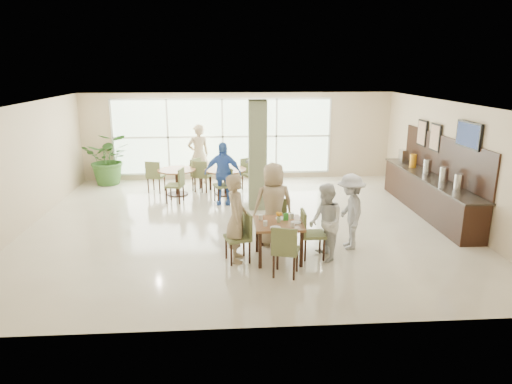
{
  "coord_description": "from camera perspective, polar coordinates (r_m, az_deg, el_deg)",
  "views": [
    {
      "loc": [
        -0.41,
        -10.26,
        3.63
      ],
      "look_at": [
        0.2,
        -1.2,
        1.1
      ],
      "focal_mm": 32.0,
      "sensor_mm": 36.0,
      "label": 1
    }
  ],
  "objects": [
    {
      "name": "adult_b",
      "position": [
        13.07,
        -0.01,
        3.03
      ],
      "size": [
        0.74,
        1.51,
        1.58
      ],
      "primitive_type": "imported",
      "rotation": [
        0.0,
        0.0,
        -1.5
      ],
      "color": "white",
      "rests_on": "ground"
    },
    {
      "name": "teen_standing",
      "position": [
        9.41,
        11.69,
        -2.42
      ],
      "size": [
        0.61,
        1.02,
        1.55
      ],
      "primitive_type": "imported",
      "rotation": [
        0.0,
        0.0,
        -1.6
      ],
      "color": "#B1B1B3",
      "rests_on": "ground"
    },
    {
      "name": "round_table_left",
      "position": [
        13.33,
        -9.87,
        2.07
      ],
      "size": [
        1.09,
        1.09,
        0.75
      ],
      "color": "brown",
      "rests_on": "ground"
    },
    {
      "name": "teen_right",
      "position": [
        8.76,
        8.69,
        -3.8
      ],
      "size": [
        0.64,
        0.79,
        1.5
      ],
      "primitive_type": "imported",
      "rotation": [
        0.0,
        0.0,
        -1.46
      ],
      "color": "white",
      "rests_on": "ground"
    },
    {
      "name": "room_shell",
      "position": [
        10.45,
        -1.55,
        4.93
      ],
      "size": [
        10.0,
        10.0,
        10.0
      ],
      "color": "white",
      "rests_on": "ground"
    },
    {
      "name": "adult_a",
      "position": [
        12.22,
        -4.19,
        2.33
      ],
      "size": [
        1.05,
        0.67,
        1.68
      ],
      "primitive_type": "imported",
      "rotation": [
        0.0,
        0.0,
        -0.12
      ],
      "color": "#4472CC",
      "rests_on": "ground"
    },
    {
      "name": "wall_tv",
      "position": [
        11.14,
        25.04,
        6.48
      ],
      "size": [
        0.06,
        1.0,
        0.58
      ],
      "color": "black",
      "rests_on": "ground"
    },
    {
      "name": "buffet_counter",
      "position": [
        12.31,
        20.81,
        0.05
      ],
      "size": [
        0.64,
        4.7,
        1.95
      ],
      "color": "black",
      "rests_on": "ground"
    },
    {
      "name": "potted_plant",
      "position": [
        15.01,
        -17.9,
        4.0
      ],
      "size": [
        1.56,
        1.56,
        1.63
      ],
      "primitive_type": "imported",
      "rotation": [
        0.0,
        0.0,
        0.06
      ],
      "color": "#346026",
      "rests_on": "ground"
    },
    {
      "name": "chairs_table_right",
      "position": [
        13.22,
        -3.82,
        1.72
      ],
      "size": [
        2.03,
        1.82,
        0.95
      ],
      "color": "brown",
      "rests_on": "ground"
    },
    {
      "name": "teen_left",
      "position": [
        8.61,
        -2.45,
        -3.29
      ],
      "size": [
        0.41,
        0.62,
        1.7
      ],
      "primitive_type": "imported",
      "rotation": [
        0.0,
        0.0,
        1.58
      ],
      "color": "tan",
      "rests_on": "ground"
    },
    {
      "name": "framed_art_a",
      "position": [
        12.6,
        21.49,
        6.37
      ],
      "size": [
        0.05,
        0.55,
        0.7
      ],
      "color": "black",
      "rests_on": "ground"
    },
    {
      "name": "ground",
      "position": [
        10.89,
        -1.48,
        -3.91
      ],
      "size": [
        10.0,
        10.0,
        0.0
      ],
      "primitive_type": "plane",
      "color": "beige",
      "rests_on": "ground"
    },
    {
      "name": "teen_far",
      "position": [
        9.41,
        2.18,
        -1.52
      ],
      "size": [
        0.91,
        0.59,
        1.73
      ],
      "primitive_type": "imported",
      "rotation": [
        0.0,
        0.0,
        3.3
      ],
      "color": "tan",
      "rests_on": "ground"
    },
    {
      "name": "round_table_right",
      "position": [
        13.2,
        -3.84,
        2.22
      ],
      "size": [
        1.2,
        1.2,
        0.75
      ],
      "color": "brown",
      "rests_on": "ground"
    },
    {
      "name": "adult_standing",
      "position": [
        14.38,
        -7.19,
        4.68
      ],
      "size": [
        0.8,
        0.66,
        1.89
      ],
      "primitive_type": "imported",
      "rotation": [
        0.0,
        0.0,
        3.49
      ],
      "color": "tan",
      "rests_on": "ground"
    },
    {
      "name": "window_bank",
      "position": [
        14.89,
        -4.2,
        6.91
      ],
      "size": [
        7.0,
        0.04,
        7.0
      ],
      "color": "silver",
      "rests_on": "ground"
    },
    {
      "name": "chairs_table_left",
      "position": [
        13.34,
        -9.79,
        1.65
      ],
      "size": [
        1.92,
        1.76,
        0.95
      ],
      "color": "brown",
      "rests_on": "ground"
    },
    {
      "name": "tabletop_clutter",
      "position": [
        8.65,
        3.04,
        -3.47
      ],
      "size": [
        0.79,
        0.72,
        0.21
      ],
      "color": "white",
      "rests_on": "main_table"
    },
    {
      "name": "main_table",
      "position": [
        8.72,
        2.85,
        -4.42
      ],
      "size": [
        0.91,
        0.91,
        0.75
      ],
      "color": "brown",
      "rests_on": "ground"
    },
    {
      "name": "framed_art_b",
      "position": [
        13.32,
        20.05,
        6.95
      ],
      "size": [
        0.05,
        0.55,
        0.7
      ],
      "color": "black",
      "rests_on": "ground"
    },
    {
      "name": "column",
      "position": [
        11.7,
        0.18,
        4.58
      ],
      "size": [
        0.45,
        0.45,
        2.8
      ],
      "primitive_type": "cube",
      "color": "#717551",
      "rests_on": "ground"
    },
    {
      "name": "chairs_main_table",
      "position": [
        8.79,
        2.7,
        -5.47
      ],
      "size": [
        1.97,
        2.05,
        0.95
      ],
      "color": "brown",
      "rests_on": "ground"
    }
  ]
}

